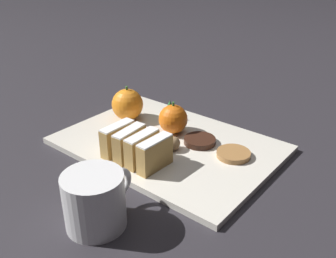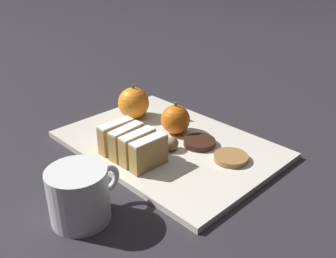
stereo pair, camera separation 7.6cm
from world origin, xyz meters
The scene contains 13 objects.
ground_plane centered at (0.00, 0.00, 0.00)m, with size 6.00×6.00×0.00m, color #28262B.
serving_platter centered at (0.00, 0.00, 0.01)m, with size 0.30×0.43×0.01m.
stollen_slice_front centered at (-0.09, -0.04, 0.04)m, with size 0.08×0.02×0.06m.
stollen_slice_second centered at (-0.09, -0.01, 0.04)m, with size 0.07×0.02×0.06m.
stollen_slice_third centered at (-0.09, 0.02, 0.04)m, with size 0.08×0.03×0.06m.
stollen_slice_fourth centered at (-0.09, 0.05, 0.04)m, with size 0.07×0.02×0.06m.
orange_near centered at (0.04, 0.02, 0.04)m, with size 0.06×0.06×0.07m.
orange_far centered at (0.03, 0.14, 0.05)m, with size 0.07×0.07×0.08m.
walnut centered at (-0.02, -0.03, 0.03)m, with size 0.03×0.03×0.03m.
chocolate_cookie centered at (0.04, -0.05, 0.02)m, with size 0.06×0.06×0.01m.
gingerbread_cookie centered at (0.03, -0.13, 0.02)m, with size 0.07×0.07×0.01m.
evergreen_sprig centered at (0.09, 0.07, 0.04)m, with size 0.04×0.04×0.05m.
coffee_mug centered at (-0.25, -0.07, 0.04)m, with size 0.12×0.09×0.09m.
Camera 2 is at (-0.48, -0.48, 0.38)m, focal length 40.00 mm.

